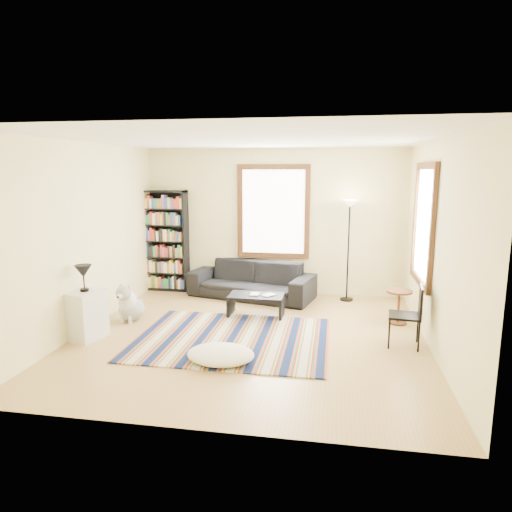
% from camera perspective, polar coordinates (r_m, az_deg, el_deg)
% --- Properties ---
extents(floor, '(5.00, 5.00, 0.10)m').
position_cam_1_polar(floor, '(6.79, -0.73, -10.36)').
color(floor, '#A1864A').
rests_on(floor, ground).
extents(ceiling, '(5.00, 5.00, 0.10)m').
position_cam_1_polar(ceiling, '(6.35, -0.79, 14.85)').
color(ceiling, white).
rests_on(ceiling, floor).
extents(wall_back, '(5.00, 0.10, 2.80)m').
position_cam_1_polar(wall_back, '(8.91, 2.24, 4.31)').
color(wall_back, beige).
rests_on(wall_back, floor).
extents(wall_front, '(5.00, 0.10, 2.80)m').
position_cam_1_polar(wall_front, '(3.98, -7.47, -3.78)').
color(wall_front, beige).
rests_on(wall_front, floor).
extents(wall_left, '(0.10, 5.00, 2.80)m').
position_cam_1_polar(wall_left, '(7.32, -20.81, 2.22)').
color(wall_left, beige).
rests_on(wall_left, floor).
extents(wall_right, '(0.10, 5.00, 2.80)m').
position_cam_1_polar(wall_right, '(6.46, 22.08, 1.09)').
color(wall_right, beige).
rests_on(wall_right, floor).
extents(window_back, '(1.20, 0.06, 1.60)m').
position_cam_1_polar(window_back, '(8.81, 2.18, 5.54)').
color(window_back, white).
rests_on(window_back, wall_back).
extents(window_right, '(0.06, 1.20, 1.60)m').
position_cam_1_polar(window_right, '(7.20, 20.25, 3.73)').
color(window_right, white).
rests_on(window_right, wall_right).
extents(rug, '(2.73, 2.18, 0.02)m').
position_cam_1_polar(rug, '(6.66, -3.02, -10.25)').
color(rug, '#0D1941').
rests_on(rug, floor).
extents(sofa, '(2.48, 1.44, 0.68)m').
position_cam_1_polar(sofa, '(8.66, -0.57, -2.99)').
color(sofa, black).
rests_on(sofa, floor).
extents(bookshelf, '(0.90, 0.30, 2.00)m').
position_cam_1_polar(bookshelf, '(9.27, -11.28, 1.87)').
color(bookshelf, black).
rests_on(bookshelf, floor).
extents(coffee_table, '(1.01, 0.75, 0.36)m').
position_cam_1_polar(coffee_table, '(7.61, 0.02, -6.18)').
color(coffee_table, black).
rests_on(coffee_table, floor).
extents(book_a, '(0.15, 0.20, 0.02)m').
position_cam_1_polar(book_a, '(7.57, -0.73, -4.78)').
color(book_a, beige).
rests_on(book_a, coffee_table).
extents(book_b, '(0.26, 0.27, 0.02)m').
position_cam_1_polar(book_b, '(7.58, 1.20, -4.77)').
color(book_b, beige).
rests_on(book_b, coffee_table).
extents(floor_cushion, '(0.95, 0.76, 0.21)m').
position_cam_1_polar(floor_cushion, '(5.88, -4.45, -12.17)').
color(floor_cushion, silver).
rests_on(floor_cushion, floor).
extents(floor_lamp, '(0.40, 0.40, 1.86)m').
position_cam_1_polar(floor_lamp, '(8.51, 11.45, 0.60)').
color(floor_lamp, black).
rests_on(floor_lamp, floor).
extents(side_table, '(0.43, 0.43, 0.54)m').
position_cam_1_polar(side_table, '(7.55, 17.38, -6.11)').
color(side_table, '#4D2713').
rests_on(side_table, floor).
extents(folding_chair, '(0.46, 0.45, 0.86)m').
position_cam_1_polar(folding_chair, '(6.60, 18.08, -7.11)').
color(folding_chair, black).
rests_on(folding_chair, floor).
extents(white_cabinet, '(0.49, 0.58, 0.70)m').
position_cam_1_polar(white_cabinet, '(7.01, -20.45, -6.91)').
color(white_cabinet, silver).
rests_on(white_cabinet, floor).
extents(table_lamp, '(0.30, 0.30, 0.38)m').
position_cam_1_polar(table_lamp, '(6.88, -20.74, -2.61)').
color(table_lamp, black).
rests_on(table_lamp, white_cabinet).
extents(dog, '(0.50, 0.66, 0.61)m').
position_cam_1_polar(dog, '(7.64, -15.31, -5.52)').
color(dog, '#B7B7B7').
rests_on(dog, floor).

